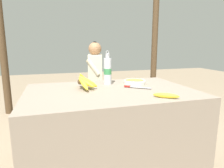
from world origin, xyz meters
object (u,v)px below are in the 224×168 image
at_px(knife, 134,87).
at_px(banana_bunch_green, 61,86).
at_px(wooden_bench, 92,92).
at_px(seated_vendor, 93,74).
at_px(loose_banana_front, 166,96).
at_px(banana_bunch_ripe, 85,82).
at_px(serving_bowl, 135,82).
at_px(support_post_far, 155,34).
at_px(support_post_near, 1,31).
at_px(water_bottle, 108,71).

height_order(knife, banana_bunch_green, knife).
bearing_deg(wooden_bench, seated_vendor, -60.80).
bearing_deg(loose_banana_front, banana_bunch_ripe, 138.54).
relative_size(serving_bowl, banana_bunch_green, 0.83).
relative_size(knife, support_post_far, 0.08).
xyz_separation_m(banana_bunch_green, support_post_near, (-0.80, 0.39, 0.79)).
bearing_deg(water_bottle, loose_banana_front, -65.82).
xyz_separation_m(water_bottle, support_post_near, (-1.20, 1.52, 0.43)).
bearing_deg(seated_vendor, support_post_near, -5.29).
relative_size(banana_bunch_ripe, loose_banana_front, 1.80).
height_order(water_bottle, banana_bunch_green, water_bottle).
distance_m(water_bottle, banana_bunch_green, 1.25).
distance_m(banana_bunch_ripe, loose_banana_front, 0.69).
bearing_deg(serving_bowl, banana_bunch_ripe, -169.77).
bearing_deg(support_post_far, water_bottle, -130.73).
bearing_deg(wooden_bench, water_bottle, -92.70).
bearing_deg(banana_bunch_green, support_post_near, 153.93).
height_order(banana_bunch_ripe, serving_bowl, banana_bunch_ripe).
bearing_deg(support_post_far, serving_bowl, -123.69).
relative_size(water_bottle, wooden_bench, 0.18).
bearing_deg(loose_banana_front, support_post_near, 124.75).
height_order(water_bottle, knife, water_bottle).
xyz_separation_m(wooden_bench, banana_bunch_green, (-0.46, 0.00, 0.12)).
distance_m(water_bottle, seated_vendor, 1.12).
distance_m(banana_bunch_ripe, banana_bunch_green, 1.32).
relative_size(seated_vendor, support_post_far, 0.44).
distance_m(banana_bunch_ripe, seated_vendor, 1.30).
xyz_separation_m(loose_banana_front, wooden_bench, (-0.22, 1.73, -0.36)).
bearing_deg(support_post_far, support_post_near, 180.00).
bearing_deg(knife, serving_bowl, 102.96).
distance_m(banana_bunch_ripe, serving_bowl, 0.51).
bearing_deg(loose_banana_front, wooden_bench, 97.17).
xyz_separation_m(banana_bunch_ripe, support_post_near, (-0.96, 1.67, 0.50)).
bearing_deg(knife, water_bottle, 166.35).
height_order(banana_bunch_ripe, water_bottle, water_bottle).
distance_m(seated_vendor, banana_bunch_green, 0.50).
xyz_separation_m(serving_bowl, knife, (-0.08, -0.17, -0.01)).
bearing_deg(water_bottle, banana_bunch_ripe, -149.00).
distance_m(serving_bowl, water_bottle, 0.29).
bearing_deg(support_post_far, banana_bunch_ripe, -132.98).
relative_size(wooden_bench, support_post_far, 0.71).
bearing_deg(banana_bunch_green, serving_bowl, -60.89).
relative_size(serving_bowl, loose_banana_front, 1.27).
height_order(loose_banana_front, wooden_bench, loose_banana_front).
distance_m(banana_bunch_ripe, support_post_far, 2.33).
bearing_deg(support_post_near, wooden_bench, -17.33).
bearing_deg(banana_bunch_ripe, support_post_near, 119.84).
xyz_separation_m(serving_bowl, support_post_far, (1.05, 1.58, 0.54)).
relative_size(seated_vendor, support_post_near, 0.44).
relative_size(loose_banana_front, wooden_bench, 0.10).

